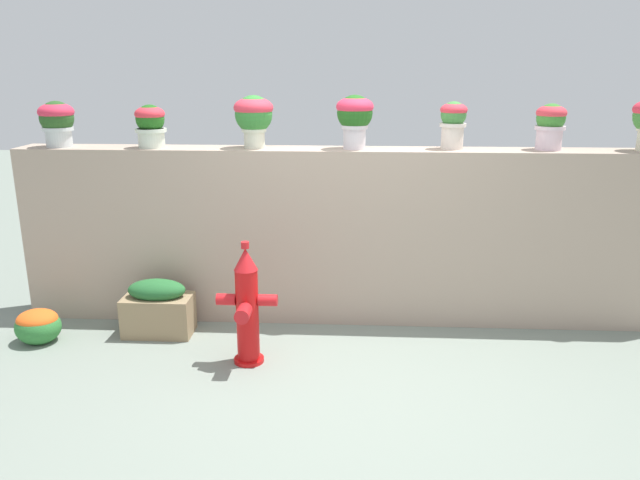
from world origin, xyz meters
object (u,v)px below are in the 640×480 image
(potted_plant_2, at_px, (254,115))
(potted_plant_3, at_px, (355,115))
(potted_plant_4, at_px, (453,120))
(fire_hydrant, at_px, (247,308))
(potted_plant_1, at_px, (150,123))
(flower_bush_left, at_px, (38,325))
(potted_plant_5, at_px, (551,123))
(potted_plant_0, at_px, (57,120))
(planter_box, at_px, (158,308))

(potted_plant_2, bearing_deg, potted_plant_3, -1.31)
(potted_plant_4, xyz_separation_m, fire_hydrant, (-1.61, -0.97, -1.31))
(potted_plant_1, bearing_deg, flower_bush_left, -142.88)
(potted_plant_1, relative_size, flower_bush_left, 0.98)
(potted_plant_2, relative_size, fire_hydrant, 0.46)
(potted_plant_3, bearing_deg, flower_bush_left, -165.64)
(potted_plant_1, height_order, potted_plant_5, potted_plant_5)
(potted_plant_2, xyz_separation_m, flower_bush_left, (-1.73, -0.68, -1.65))
(potted_plant_0, bearing_deg, potted_plant_5, 0.57)
(potted_plant_4, xyz_separation_m, planter_box, (-2.45, -0.50, -1.53))
(potted_plant_0, bearing_deg, potted_plant_3, 0.15)
(potted_plant_1, relative_size, potted_plant_2, 0.82)
(potted_plant_4, bearing_deg, potted_plant_0, -179.04)
(fire_hydrant, relative_size, flower_bush_left, 2.61)
(potted_plant_2, bearing_deg, fire_hydrant, -86.31)
(potted_plant_3, height_order, potted_plant_5, potted_plant_3)
(flower_bush_left, bearing_deg, potted_plant_3, 14.36)
(potted_plant_0, relative_size, potted_plant_5, 1.03)
(potted_plant_0, xyz_separation_m, flower_bush_left, (-0.04, -0.65, -1.60))
(potted_plant_4, bearing_deg, flower_bush_left, -168.20)
(potted_plant_1, bearing_deg, fire_hydrant, -44.09)
(potted_plant_4, relative_size, planter_box, 0.69)
(potted_plant_0, relative_size, flower_bush_left, 1.05)
(potted_plant_1, distance_m, potted_plant_5, 3.33)
(fire_hydrant, bearing_deg, planter_box, 150.70)
(potted_plant_0, height_order, potted_plant_3, potted_plant_3)
(potted_plant_3, bearing_deg, potted_plant_0, -179.85)
(potted_plant_1, distance_m, potted_plant_2, 0.88)
(potted_plant_1, bearing_deg, planter_box, -77.98)
(potted_plant_0, bearing_deg, fire_hydrant, -27.66)
(potted_plant_4, xyz_separation_m, potted_plant_5, (0.79, -0.02, -0.01))
(potted_plant_1, distance_m, flower_bush_left, 1.91)
(potted_plant_0, height_order, fire_hydrant, potted_plant_0)
(potted_plant_2, xyz_separation_m, potted_plant_4, (1.67, 0.03, -0.04))
(potted_plant_1, height_order, flower_bush_left, potted_plant_1)
(potted_plant_3, relative_size, fire_hydrant, 0.46)
(potted_plant_2, distance_m, fire_hydrant, 1.65)
(potted_plant_5, bearing_deg, potted_plant_2, -179.64)
(fire_hydrant, bearing_deg, potted_plant_3, 49.56)
(potted_plant_1, height_order, potted_plant_3, potted_plant_3)
(flower_bush_left, distance_m, planter_box, 0.97)
(potted_plant_3, bearing_deg, potted_plant_5, 1.24)
(potted_plant_5, distance_m, flower_bush_left, 4.53)
(potted_plant_1, distance_m, potted_plant_3, 1.73)
(potted_plant_0, distance_m, potted_plant_3, 2.54)
(potted_plant_1, relative_size, potted_plant_4, 0.92)
(potted_plant_1, bearing_deg, potted_plant_5, 0.85)
(planter_box, bearing_deg, potted_plant_4, 11.50)
(planter_box, bearing_deg, potted_plant_1, 102.02)
(potted_plant_0, xyz_separation_m, potted_plant_2, (1.69, 0.03, 0.05))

